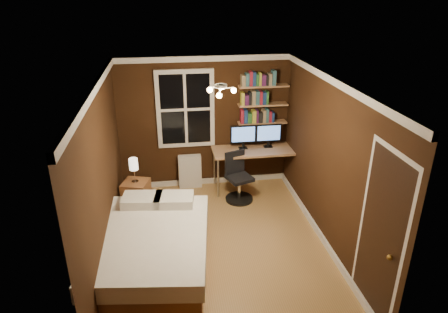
{
  "coord_description": "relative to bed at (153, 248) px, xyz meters",
  "views": [
    {
      "loc": [
        -0.69,
        -4.99,
        3.65
      ],
      "look_at": [
        0.12,
        0.45,
        1.27
      ],
      "focal_mm": 32.0,
      "sensor_mm": 36.0,
      "label": 1
    }
  ],
  "objects": [
    {
      "name": "wall_back",
      "position": [
        1.0,
        2.45,
        0.95
      ],
      "size": [
        3.2,
        0.04,
        2.5
      ],
      "primitive_type": "cube",
      "color": "black",
      "rests_on": "ground"
    },
    {
      "name": "monitor_right",
      "position": [
        2.18,
        2.2,
        0.73
      ],
      "size": [
        0.49,
        0.12,
        0.45
      ],
      "primitive_type": null,
      "color": "black",
      "rests_on": "desk"
    },
    {
      "name": "door_knob",
      "position": [
        2.55,
        -1.5,
        0.7
      ],
      "size": [
        0.06,
        0.06,
        0.06
      ],
      "primitive_type": "sphere",
      "color": "#BD913D",
      "rests_on": "door"
    },
    {
      "name": "nightstand",
      "position": [
        -0.3,
        1.64,
        -0.04
      ],
      "size": [
        0.52,
        0.52,
        0.53
      ],
      "primitive_type": "cube",
      "rotation": [
        0.0,
        0.0,
        -0.29
      ],
      "color": "brown",
      "rests_on": "ground"
    },
    {
      "name": "desk_lamp",
      "position": [
        2.7,
        1.98,
        0.72
      ],
      "size": [
        0.14,
        0.32,
        0.44
      ],
      "primitive_type": null,
      "color": "silver",
      "rests_on": "desk"
    },
    {
      "name": "bed",
      "position": [
        0.0,
        0.0,
        0.0
      ],
      "size": [
        1.74,
        2.25,
        0.71
      ],
      "rotation": [
        0.0,
        0.0,
        -0.13
      ],
      "color": "brown",
      "rests_on": "ground"
    },
    {
      "name": "wall_left",
      "position": [
        -0.6,
        0.35,
        0.95
      ],
      "size": [
        0.04,
        4.2,
        2.5
      ],
      "primitive_type": "cube",
      "color": "black",
      "rests_on": "ground"
    },
    {
      "name": "monitor_left",
      "position": [
        1.69,
        2.2,
        0.73
      ],
      "size": [
        0.49,
        0.12,
        0.45
      ],
      "primitive_type": null,
      "color": "black",
      "rests_on": "desk"
    },
    {
      "name": "bedside_lamp",
      "position": [
        -0.3,
        1.64,
        0.44
      ],
      "size": [
        0.15,
        0.15,
        0.44
      ],
      "primitive_type": null,
      "color": "beige",
      "rests_on": "nightstand"
    },
    {
      "name": "books_row_upper",
      "position": [
        2.08,
        2.33,
        1.78
      ],
      "size": [
        0.6,
        0.16,
        0.23
      ],
      "primitive_type": null,
      "color": "#2A632C",
      "rests_on": "bookshelf_upper"
    },
    {
      "name": "books_row_middle",
      "position": [
        2.08,
        2.33,
        1.43
      ],
      "size": [
        0.48,
        0.16,
        0.23
      ],
      "primitive_type": null,
      "color": "navy",
      "rests_on": "bookshelf_middle"
    },
    {
      "name": "floor",
      "position": [
        1.0,
        0.35,
        -0.3
      ],
      "size": [
        4.2,
        4.2,
        0.0
      ],
      "primitive_type": "plane",
      "color": "olive",
      "rests_on": "ground"
    },
    {
      "name": "door",
      "position": [
        2.59,
        -1.2,
        0.72
      ],
      "size": [
        0.03,
        0.82,
        2.05
      ],
      "primitive_type": null,
      "color": "black",
      "rests_on": "ground"
    },
    {
      "name": "ceiling_fixture",
      "position": [
        1.0,
        0.25,
        2.1
      ],
      "size": [
        0.44,
        0.44,
        0.18
      ],
      "primitive_type": null,
      "color": "beige",
      "rests_on": "ceiling"
    },
    {
      "name": "bookshelf_upper",
      "position": [
        2.08,
        2.33,
        1.65
      ],
      "size": [
        0.92,
        0.22,
        0.03
      ],
      "primitive_type": "cube",
      "color": "#A1754E",
      "rests_on": "wall_back"
    },
    {
      "name": "books_row_lower",
      "position": [
        2.08,
        2.33,
        1.08
      ],
      "size": [
        0.6,
        0.16,
        0.23
      ],
      "primitive_type": null,
      "color": "maroon",
      "rests_on": "bookshelf_lower"
    },
    {
      "name": "bookshelf_middle",
      "position": [
        2.08,
        2.33,
        1.3
      ],
      "size": [
        0.92,
        0.22,
        0.03
      ],
      "primitive_type": "cube",
      "color": "#A1754E",
      "rests_on": "wall_back"
    },
    {
      "name": "office_chair",
      "position": [
        1.51,
        1.71,
        0.03
      ],
      "size": [
        0.52,
        0.52,
        0.91
      ],
      "rotation": [
        0.0,
        0.0,
        0.35
      ],
      "color": "black",
      "rests_on": "ground"
    },
    {
      "name": "window",
      "position": [
        0.65,
        2.42,
        1.25
      ],
      "size": [
        1.06,
        0.06,
        1.46
      ],
      "primitive_type": "cube",
      "color": "silver",
      "rests_on": "wall_back"
    },
    {
      "name": "radiator",
      "position": [
        0.68,
        2.34,
        0.03
      ],
      "size": [
        0.44,
        0.15,
        0.65
      ],
      "primitive_type": "cube",
      "color": "silver",
      "rests_on": "ground"
    },
    {
      "name": "bookshelf_lower",
      "position": [
        2.08,
        2.33,
        0.95
      ],
      "size": [
        0.92,
        0.22,
        0.03
      ],
      "primitive_type": "cube",
      "color": "#A1754E",
      "rests_on": "wall_back"
    },
    {
      "name": "desk",
      "position": [
        1.95,
        2.12,
        0.44
      ],
      "size": [
        1.69,
        0.63,
        0.8
      ],
      "color": "#A1754E",
      "rests_on": "ground"
    },
    {
      "name": "wall_right",
      "position": [
        2.6,
        0.35,
        0.95
      ],
      "size": [
        0.04,
        4.2,
        2.5
      ],
      "primitive_type": "cube",
      "color": "black",
      "rests_on": "ground"
    },
    {
      "name": "ceiling",
      "position": [
        1.0,
        0.35,
        2.2
      ],
      "size": [
        3.2,
        4.2,
        0.02
      ],
      "primitive_type": "cube",
      "color": "white",
      "rests_on": "wall_back"
    }
  ]
}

